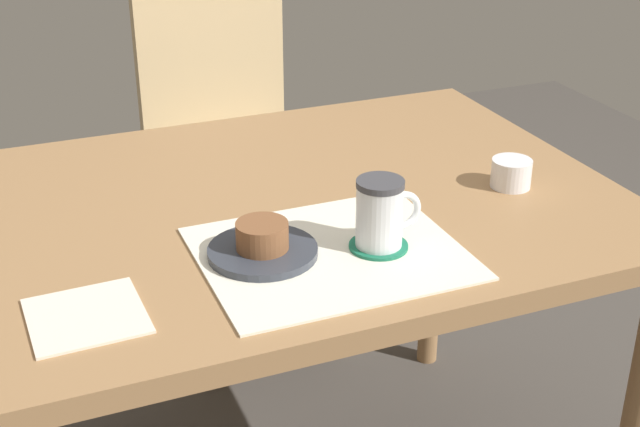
{
  "coord_description": "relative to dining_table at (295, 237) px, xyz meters",
  "views": [
    {
      "loc": [
        -0.48,
        -1.29,
        1.34
      ],
      "look_at": [
        -0.02,
        -0.17,
        0.75
      ],
      "focal_mm": 50.0,
      "sensor_mm": 36.0,
      "label": 1
    }
  ],
  "objects": [
    {
      "name": "coffee_coaster",
      "position": [
        0.05,
        -0.23,
        0.08
      ],
      "size": [
        0.09,
        0.09,
        0.0
      ],
      "primitive_type": "cylinder",
      "color": "#196B4C",
      "rests_on": "placemat"
    },
    {
      "name": "placemat",
      "position": [
        -0.02,
        -0.21,
        0.08
      ],
      "size": [
        0.39,
        0.32,
        0.0
      ],
      "primitive_type": "cube",
      "color": "silver",
      "rests_on": "dining_table"
    },
    {
      "name": "pastry_plate",
      "position": [
        -0.12,
        -0.18,
        0.09
      ],
      "size": [
        0.16,
        0.16,
        0.01
      ],
      "primitive_type": "cylinder",
      "color": "#333842",
      "rests_on": "placemat"
    },
    {
      "name": "coffee_mug",
      "position": [
        0.05,
        -0.23,
        0.14
      ],
      "size": [
        0.1,
        0.07,
        0.11
      ],
      "color": "white",
      "rests_on": "coffee_coaster"
    },
    {
      "name": "pastry",
      "position": [
        -0.12,
        -0.18,
        0.11
      ],
      "size": [
        0.08,
        0.08,
        0.04
      ],
      "primitive_type": "cylinder",
      "color": "brown",
      "rests_on": "pastry_plate"
    },
    {
      "name": "sugar_bowl",
      "position": [
        0.36,
        -0.1,
        0.1
      ],
      "size": [
        0.07,
        0.07,
        0.05
      ],
      "primitive_type": "cylinder",
      "color": "white",
      "rests_on": "dining_table"
    },
    {
      "name": "paper_napkin",
      "position": [
        -0.39,
        -0.25,
        0.08
      ],
      "size": [
        0.15,
        0.15,
        0.0
      ],
      "primitive_type": "cube",
      "rotation": [
        0.0,
        0.0,
        0.03
      ],
      "color": "silver",
      "rests_on": "dining_table"
    },
    {
      "name": "dining_table",
      "position": [
        0.0,
        0.0,
        0.0
      ],
      "size": [
        1.09,
        0.83,
        0.7
      ],
      "color": "#997047",
      "rests_on": "ground_plane"
    },
    {
      "name": "wooden_chair",
      "position": [
        0.1,
        0.74,
        -0.12
      ],
      "size": [
        0.45,
        0.45,
        0.93
      ],
      "rotation": [
        0.0,
        0.0,
        3.21
      ],
      "color": "#D1B27F",
      "rests_on": "ground_plane"
    }
  ]
}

